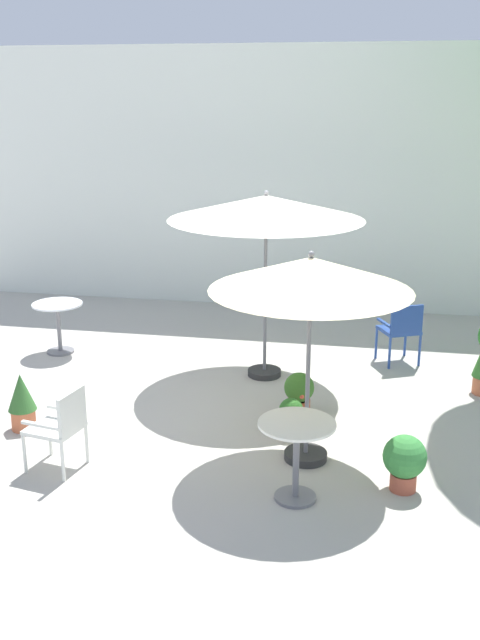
% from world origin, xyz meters
% --- Properties ---
extents(ground_plane, '(60.00, 60.00, 0.00)m').
position_xyz_m(ground_plane, '(0.00, 0.00, 0.00)').
color(ground_plane, '#B4AEA3').
extents(villa_facade, '(11.03, 0.30, 4.35)m').
position_xyz_m(villa_facade, '(0.00, 4.65, 2.17)').
color(villa_facade, white).
rests_on(villa_facade, ground).
extents(patio_umbrella_0, '(1.97, 1.97, 2.17)m').
position_xyz_m(patio_umbrella_0, '(0.99, -1.09, 1.93)').
color(patio_umbrella_0, '#2D2D2D').
rests_on(patio_umbrella_0, ground).
extents(patio_umbrella_1, '(2.47, 2.47, 2.44)m').
position_xyz_m(patio_umbrella_1, '(0.21, 1.15, 2.21)').
color(patio_umbrella_1, '#2D2D2D').
rests_on(patio_umbrella_1, ground).
extents(cafe_table_0, '(0.71, 0.71, 0.74)m').
position_xyz_m(cafe_table_0, '(-2.82, 1.51, 0.51)').
color(cafe_table_0, white).
rests_on(cafe_table_0, ground).
extents(cafe_table_1, '(0.71, 0.71, 0.77)m').
position_xyz_m(cafe_table_1, '(0.98, -1.88, 0.53)').
color(cafe_table_1, white).
rests_on(cafe_table_1, ground).
extents(patio_chair_0, '(0.56, 0.54, 0.85)m').
position_xyz_m(patio_chair_0, '(-1.36, -1.75, 0.49)').
color(patio_chair_0, silver).
rests_on(patio_chair_0, ground).
extents(patio_chair_2, '(0.63, 0.62, 0.87)m').
position_xyz_m(patio_chair_2, '(1.98, 1.93, 0.52)').
color(patio_chair_2, '#25448F').
rests_on(patio_chair_2, ground).
extents(potted_plant_0, '(0.27, 0.27, 0.43)m').
position_xyz_m(potted_plant_0, '(0.78, -0.56, 0.23)').
color(potted_plant_0, '#C9694B').
rests_on(potted_plant_0, ground).
extents(potted_plant_1, '(0.41, 0.41, 0.55)m').
position_xyz_m(potted_plant_1, '(1.96, -1.54, 0.31)').
color(potted_plant_1, '#AE523B').
rests_on(potted_plant_1, ground).
extents(potted_plant_2, '(0.31, 0.31, 0.66)m').
position_xyz_m(potted_plant_2, '(-2.17, -0.97, 0.35)').
color(potted_plant_2, '#C06340').
rests_on(potted_plant_2, ground).
extents(potted_plant_5, '(0.35, 0.35, 0.50)m').
position_xyz_m(potted_plant_5, '(0.80, 0.02, 0.27)').
color(potted_plant_5, '#AB4B2E').
rests_on(potted_plant_5, ground).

